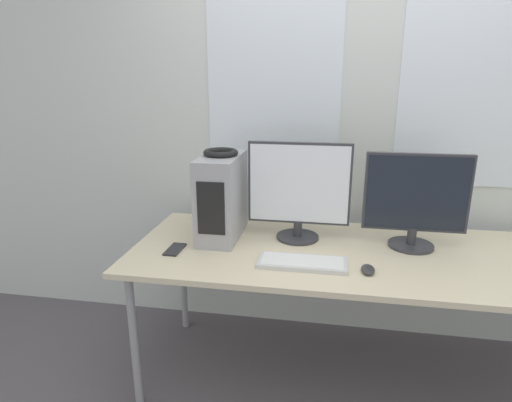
{
  "coord_description": "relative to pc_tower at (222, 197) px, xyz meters",
  "views": [
    {
      "loc": [
        -0.21,
        -1.59,
        1.62
      ],
      "look_at": [
        -0.56,
        0.44,
        1.01
      ],
      "focal_mm": 30.0,
      "sensor_mm": 36.0,
      "label": 1
    }
  ],
  "objects": [
    {
      "name": "headphones",
      "position": [
        0.0,
        0.0,
        0.24
      ],
      "size": [
        0.18,
        0.18,
        0.03
      ],
      "color": "black",
      "rests_on": "pc_tower"
    },
    {
      "name": "cell_phone",
      "position": [
        -0.19,
        -0.24,
        -0.22
      ],
      "size": [
        0.07,
        0.16,
        0.01
      ],
      "rotation": [
        0.0,
        0.0,
        -0.02
      ],
      "color": "#232328",
      "rests_on": "desk"
    },
    {
      "name": "mouse",
      "position": [
        0.75,
        -0.33,
        -0.21
      ],
      "size": [
        0.06,
        0.11,
        0.02
      ],
      "color": "#2D2D2D",
      "rests_on": "desk"
    },
    {
      "name": "wall_back",
      "position": [
        0.77,
        0.47,
        0.36
      ],
      "size": [
        8.0,
        0.07,
        2.7
      ],
      "color": "silver",
      "rests_on": "ground_plane"
    },
    {
      "name": "desk",
      "position": [
        0.77,
        -0.1,
        -0.27
      ],
      "size": [
        2.36,
        0.88,
        0.77
      ],
      "color": "beige",
      "rests_on": "ground_plane"
    },
    {
      "name": "pc_tower",
      "position": [
        0.0,
        0.0,
        0.0
      ],
      "size": [
        0.2,
        0.43,
        0.45
      ],
      "color": "#9E9EA3",
      "rests_on": "desk"
    },
    {
      "name": "keyboard",
      "position": [
        0.46,
        -0.3,
        -0.21
      ],
      "size": [
        0.41,
        0.17,
        0.02
      ],
      "color": "silver",
      "rests_on": "desk"
    },
    {
      "name": "monitor_right_near",
      "position": [
        0.99,
        0.01,
        0.03
      ],
      "size": [
        0.51,
        0.23,
        0.49
      ],
      "color": "#333338",
      "rests_on": "desk"
    },
    {
      "name": "monitor_main",
      "position": [
        0.41,
        0.03,
        0.05
      ],
      "size": [
        0.54,
        0.23,
        0.52
      ],
      "color": "#333338",
      "rests_on": "desk"
    }
  ]
}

